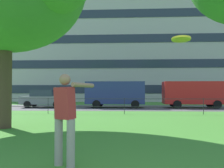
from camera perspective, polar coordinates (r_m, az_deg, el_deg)
street_strip at (r=21.43m, az=2.98°, el=-5.45°), size 80.00×7.20×0.01m
park_fence at (r=15.67m, az=2.85°, el=-4.43°), size 29.34×0.04×1.00m
person_thrower at (r=4.94m, az=-10.70°, el=-7.22°), size 0.76×0.67×1.79m
frisbee at (r=3.70m, az=15.60°, el=9.93°), size 0.30×0.30×0.05m
car_grey_far_right at (r=22.49m, az=-15.25°, el=-3.24°), size 4.05×1.90×1.54m
panel_van_left at (r=21.43m, az=0.83°, el=-2.06°), size 5.06×2.23×2.24m
panel_van_right at (r=22.31m, az=18.13°, el=-1.97°), size 5.02×2.15×2.24m
apartment_building_background at (r=40.64m, az=4.24°, el=8.43°), size 38.65×15.58×17.00m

